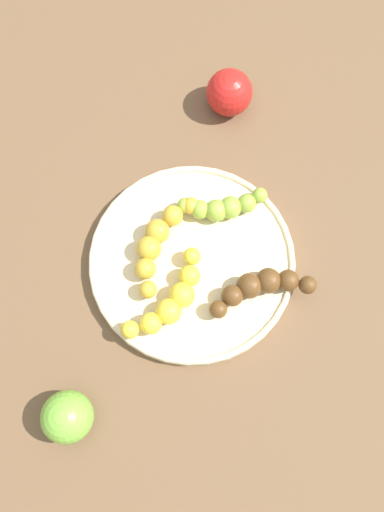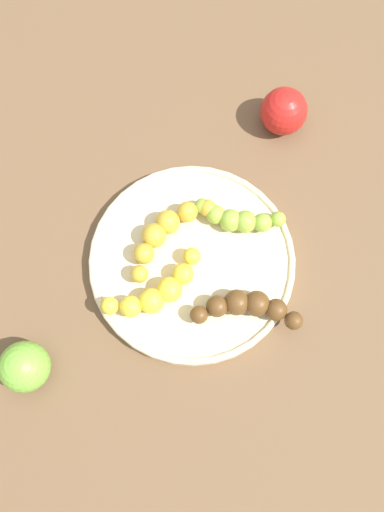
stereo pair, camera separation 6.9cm
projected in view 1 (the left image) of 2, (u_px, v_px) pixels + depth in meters
The scene contains 8 objects.
ground_plane at pixel (192, 264), 0.76m from camera, with size 2.40×2.40×0.00m, color brown.
fruit_bowl at pixel (192, 261), 0.75m from camera, with size 0.30×0.30×0.02m.
banana_green at pixel (223, 207), 0.75m from camera, with size 0.10×0.10×0.03m.
banana_spotted at pixel (158, 241), 0.73m from camera, with size 0.16×0.07×0.04m.
banana_yellow at pixel (171, 300), 0.71m from camera, with size 0.16×0.06×0.04m.
banana_overripe at pixel (260, 287), 0.71m from camera, with size 0.13×0.10×0.04m.
apple_green at pixel (70, 419), 0.67m from camera, with size 0.07×0.07×0.07m, color #72B238.
apple_red at pixel (229, 93), 0.80m from camera, with size 0.07×0.07×0.07m, color red.
Camera 1 is at (-0.17, -0.13, 0.73)m, focal length 36.69 mm.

